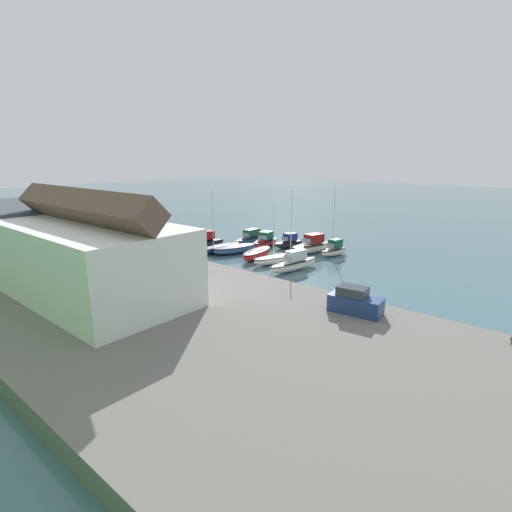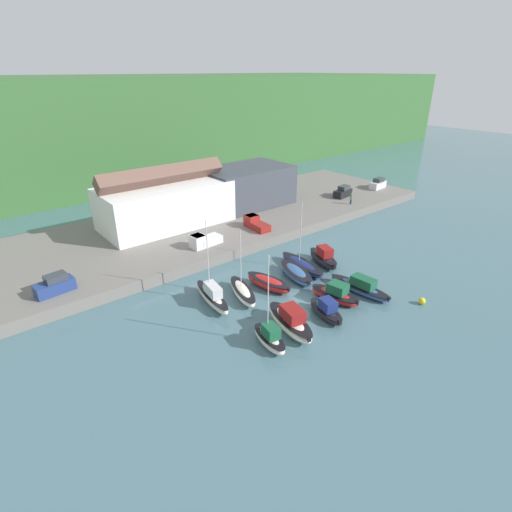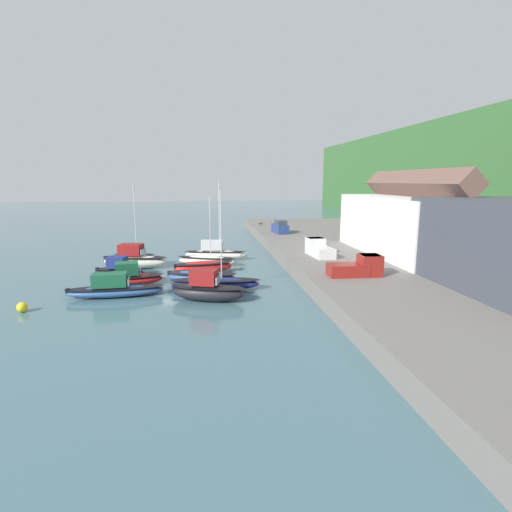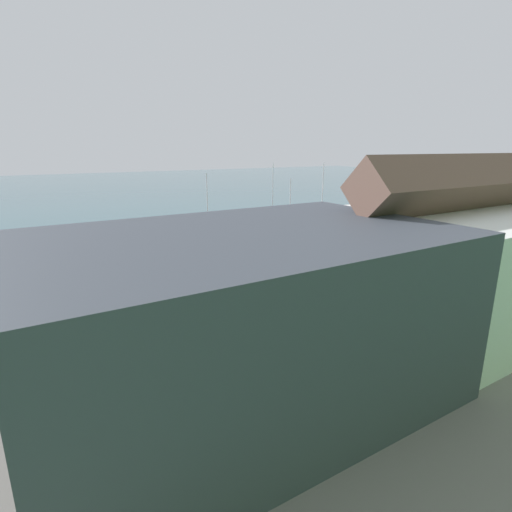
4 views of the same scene
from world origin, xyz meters
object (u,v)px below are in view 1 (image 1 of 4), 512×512
at_px(moored_boat_0, 294,263).
at_px(pickup_truck_0, 187,262).
at_px(moored_boat_3, 235,249).
at_px(parked_car_0, 11,222).
at_px(mooring_buoy_0, 259,232).
at_px(parked_car_2, 355,302).
at_px(moored_boat_1, 277,259).
at_px(moored_boat_10, 251,237).
at_px(parked_car_1, 31,229).
at_px(moored_boat_8, 289,242).
at_px(pickup_truck_1, 130,250).
at_px(person_on_quay, 64,227).
at_px(moored_boat_4, 217,248).
at_px(moored_boat_6, 334,250).
at_px(moored_boat_9, 266,241).
at_px(moored_boat_2, 257,254).
at_px(moored_boat_7, 312,246).
at_px(moored_boat_5, 205,242).

xyz_separation_m(moored_boat_0, pickup_truck_0, (6.32, 11.65, 1.39)).
bearing_deg(moored_boat_3, moored_boat_0, -172.45).
xyz_separation_m(parked_car_0, mooring_buoy_0, (-32.68, -29.47, -2.04)).
distance_m(parked_car_2, mooring_buoy_0, 41.75).
bearing_deg(moored_boat_0, moored_boat_1, -7.49).
bearing_deg(parked_car_0, moored_boat_10, 116.76).
distance_m(parked_car_1, mooring_buoy_0, 37.53).
bearing_deg(moored_boat_3, moored_boat_1, -168.54).
xyz_separation_m(moored_boat_8, pickup_truck_0, (-1.73, 21.76, 1.55)).
xyz_separation_m(moored_boat_1, pickup_truck_1, (12.91, 13.53, 1.66)).
bearing_deg(person_on_quay, moored_boat_4, -155.06).
bearing_deg(moored_boat_4, moored_boat_6, -138.79).
bearing_deg(pickup_truck_0, parked_car_0, -92.20).
xyz_separation_m(parked_car_0, pickup_truck_1, (-34.75, -1.69, -0.10)).
height_order(moored_boat_0, person_on_quay, moored_boat_0).
xyz_separation_m(parked_car_1, pickup_truck_0, (-34.43, -3.21, -0.10)).
xyz_separation_m(moored_boat_9, moored_boat_10, (3.77, -0.69, -0.07)).
distance_m(moored_boat_2, mooring_buoy_0, 17.88).
height_order(moored_boat_2, moored_boat_4, moored_boat_4).
height_order(moored_boat_8, parked_car_2, parked_car_2).
relative_size(moored_boat_7, parked_car_2, 1.79).
distance_m(moored_boat_5, pickup_truck_0, 17.03).
bearing_deg(moored_boat_10, parked_car_1, 39.09).
distance_m(moored_boat_6, moored_boat_10, 15.17).
distance_m(moored_boat_4, parked_car_1, 30.77).
bearing_deg(moored_boat_0, moored_boat_7, -60.95).
bearing_deg(parked_car_0, moored_boat_2, 103.36).
height_order(moored_boat_9, pickup_truck_0, pickup_truck_0).
bearing_deg(moored_boat_9, moored_boat_10, -20.50).
relative_size(moored_boat_1, moored_boat_6, 0.86).
xyz_separation_m(moored_boat_0, person_on_quay, (38.12, 10.77, 1.67)).
bearing_deg(moored_boat_6, moored_boat_4, 44.67).
bearing_deg(moored_boat_2, moored_boat_10, -54.91).
bearing_deg(mooring_buoy_0, moored_boat_7, 158.64).
height_order(moored_boat_10, parked_car_0, parked_car_0).
bearing_deg(pickup_truck_0, moored_boat_3, -163.31).
height_order(moored_boat_7, parked_car_2, parked_car_2).
bearing_deg(moored_boat_4, mooring_buoy_0, -66.47).
xyz_separation_m(moored_boat_1, moored_boat_7, (-0.19, -8.32, 0.35)).
height_order(moored_boat_8, moored_boat_9, moored_boat_9).
distance_m(moored_boat_5, moored_boat_9, 9.47).
relative_size(moored_boat_9, pickup_truck_0, 1.32).
bearing_deg(moored_boat_4, moored_boat_2, -164.39).
relative_size(moored_boat_5, parked_car_0, 1.51).
bearing_deg(person_on_quay, moored_boat_6, -151.42).
bearing_deg(moored_boat_10, moored_boat_1, 141.01).
bearing_deg(moored_boat_2, parked_car_1, 15.30).
distance_m(moored_boat_0, person_on_quay, 39.64).
relative_size(moored_boat_1, moored_boat_9, 1.27).
bearing_deg(moored_boat_9, moored_boat_5, 40.51).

